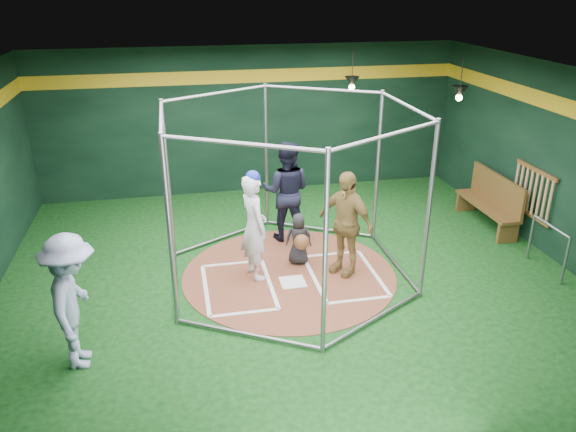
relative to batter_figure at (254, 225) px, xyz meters
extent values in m
cube|color=#0B340E|center=(0.60, -0.08, -0.99)|extent=(10.00, 9.00, 0.02)
cube|color=black|center=(0.60, -0.08, 2.52)|extent=(10.00, 9.00, 0.02)
cube|color=black|center=(0.60, 4.42, 0.77)|extent=(10.00, 0.10, 3.50)
cube|color=black|center=(0.60, -4.58, 0.77)|extent=(10.00, 0.10, 3.50)
cube|color=black|center=(5.60, -0.08, 0.77)|extent=(0.10, 9.00, 3.50)
cube|color=gold|center=(0.60, 4.39, 1.82)|extent=(10.00, 0.01, 0.30)
cube|color=gold|center=(5.57, -0.08, 1.82)|extent=(0.01, 9.00, 0.30)
cylinder|color=brown|center=(0.60, -0.08, -0.98)|extent=(3.80, 3.80, 0.01)
cube|color=white|center=(0.60, -0.38, -0.97)|extent=(0.43, 0.43, 0.01)
cube|color=white|center=(-0.35, 0.52, -0.97)|extent=(1.10, 0.07, 0.01)
cube|color=white|center=(-0.35, -1.18, -0.97)|extent=(1.10, 0.07, 0.01)
cube|color=white|center=(-0.90, -0.33, -0.97)|extent=(0.07, 1.70, 0.01)
cube|color=white|center=(0.20, -0.33, -0.97)|extent=(0.07, 1.70, 0.01)
cube|color=white|center=(1.55, 0.52, -0.97)|extent=(1.10, 0.07, 0.01)
cube|color=white|center=(1.55, -1.18, -0.97)|extent=(1.10, 0.07, 0.01)
cube|color=white|center=(1.00, -0.33, -0.97)|extent=(0.07, 1.70, 0.01)
cube|color=white|center=(2.10, -0.33, -0.97)|extent=(0.07, 1.70, 0.01)
cylinder|color=gray|center=(2.59, 1.07, 0.52)|extent=(0.07, 0.07, 3.00)
cylinder|color=gray|center=(0.60, 2.22, 0.52)|extent=(0.07, 0.07, 3.00)
cylinder|color=gray|center=(-1.39, 1.07, 0.52)|extent=(0.07, 0.07, 3.00)
cylinder|color=gray|center=(-1.39, -1.23, 0.52)|extent=(0.07, 0.07, 3.00)
cylinder|color=gray|center=(0.60, -2.38, 0.52)|extent=(0.07, 0.07, 3.00)
cylinder|color=gray|center=(2.59, -1.23, 0.52)|extent=(0.07, 0.07, 3.00)
cylinder|color=gray|center=(1.60, 1.64, 1.97)|extent=(2.02, 1.20, 0.06)
cylinder|color=gray|center=(1.60, 1.64, -0.93)|extent=(2.02, 1.20, 0.06)
cylinder|color=gray|center=(-0.39, 1.64, 1.97)|extent=(2.02, 1.20, 0.06)
cylinder|color=gray|center=(-0.39, 1.64, -0.93)|extent=(2.02, 1.20, 0.06)
cylinder|color=gray|center=(-1.39, -0.08, 1.97)|extent=(0.06, 2.30, 0.06)
cylinder|color=gray|center=(-1.39, -0.08, -0.93)|extent=(0.06, 2.30, 0.06)
cylinder|color=gray|center=(-0.39, -1.81, 1.97)|extent=(2.02, 1.20, 0.06)
cylinder|color=gray|center=(-0.39, -1.81, -0.93)|extent=(2.02, 1.20, 0.06)
cylinder|color=gray|center=(1.60, -1.81, 1.97)|extent=(2.02, 1.20, 0.06)
cylinder|color=gray|center=(1.60, -1.81, -0.93)|extent=(2.02, 1.20, 0.06)
cylinder|color=gray|center=(2.59, -0.08, 1.97)|extent=(0.06, 2.30, 0.06)
cylinder|color=gray|center=(2.59, -0.08, -0.93)|extent=(0.06, 2.30, 0.06)
cube|color=brown|center=(5.54, 0.32, 0.52)|extent=(0.05, 1.25, 0.08)
cube|color=brown|center=(5.54, 0.32, -0.38)|extent=(0.05, 1.25, 0.08)
cylinder|color=tan|center=(5.52, -0.23, 0.07)|extent=(0.06, 0.06, 0.85)
cylinder|color=tan|center=(5.52, -0.07, 0.07)|extent=(0.06, 0.06, 0.85)
cylinder|color=tan|center=(5.52, 0.08, 0.07)|extent=(0.06, 0.06, 0.85)
cylinder|color=tan|center=(5.52, 0.24, 0.07)|extent=(0.06, 0.06, 0.85)
cylinder|color=tan|center=(5.52, 0.40, 0.07)|extent=(0.06, 0.06, 0.85)
cylinder|color=tan|center=(5.52, 0.55, 0.07)|extent=(0.06, 0.06, 0.85)
cylinder|color=tan|center=(5.52, 0.71, 0.07)|extent=(0.06, 0.06, 0.85)
cylinder|color=tan|center=(5.52, 0.87, 0.07)|extent=(0.06, 0.06, 0.85)
cone|color=black|center=(2.80, 3.52, 1.77)|extent=(0.34, 0.34, 0.22)
sphere|color=#FFD899|center=(2.80, 3.52, 1.64)|extent=(0.14, 0.14, 0.14)
cylinder|color=black|center=(2.80, 3.52, 2.12)|extent=(0.02, 0.02, 0.70)
cone|color=black|center=(4.60, 1.92, 1.77)|extent=(0.34, 0.34, 0.22)
sphere|color=#FFD899|center=(4.60, 1.92, 1.64)|extent=(0.14, 0.14, 0.14)
cylinder|color=black|center=(4.60, 1.92, 2.12)|extent=(0.02, 0.02, 0.70)
imported|color=silver|center=(0.00, 0.00, -0.03)|extent=(0.61, 0.78, 1.89)
sphere|color=navy|center=(0.00, 0.00, 0.86)|extent=(0.26, 0.26, 0.26)
imported|color=tan|center=(1.58, -0.17, -0.02)|extent=(1.04, 1.17, 1.90)
imported|color=black|center=(0.86, 0.32, -0.48)|extent=(0.54, 0.43, 0.97)
sphere|color=brown|center=(0.86, 0.07, -0.43)|extent=(0.28, 0.28, 0.28)
imported|color=black|center=(0.86, 1.42, 0.04)|extent=(1.18, 1.05, 2.02)
imported|color=#9BAACE|center=(-2.69, -1.92, -0.02)|extent=(0.72, 1.25, 1.92)
cube|color=brown|center=(5.15, 1.20, -0.53)|extent=(0.45, 1.93, 0.06)
cube|color=brown|center=(5.33, 1.20, -0.18)|extent=(0.06, 1.93, 0.64)
cube|color=brown|center=(5.15, 0.34, -0.77)|extent=(0.43, 0.09, 0.43)
cube|color=brown|center=(5.15, 2.06, -0.77)|extent=(0.43, 0.09, 0.43)
cylinder|color=gray|center=(5.15, -1.37, -0.54)|extent=(0.05, 0.05, 0.90)
cylinder|color=gray|center=(5.15, -0.37, -0.54)|extent=(0.05, 0.05, 0.90)
cylinder|color=gray|center=(5.15, -0.87, -0.11)|extent=(0.05, 1.00, 0.05)
camera|label=1|loc=(-1.21, -8.72, 3.91)|focal=35.00mm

